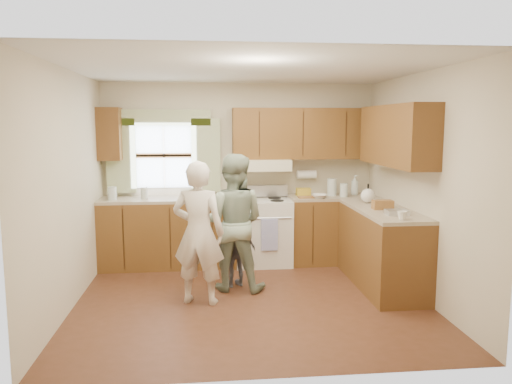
{
  "coord_description": "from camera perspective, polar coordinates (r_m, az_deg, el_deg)",
  "views": [
    {
      "loc": [
        -0.48,
        -5.3,
        1.93
      ],
      "look_at": [
        0.1,
        0.4,
        1.15
      ],
      "focal_mm": 35.0,
      "sensor_mm": 36.0,
      "label": 1
    }
  ],
  "objects": [
    {
      "name": "child",
      "position": [
        5.99,
        -2.33,
        -6.72
      ],
      "size": [
        0.55,
        0.38,
        0.87
      ],
      "primitive_type": "imported",
      "rotation": [
        0.0,
        0.0,
        3.5
      ],
      "color": "slate",
      "rests_on": "ground"
    },
    {
      "name": "kitchen_fixtures",
      "position": [
        6.56,
        3.86,
        -1.85
      ],
      "size": [
        3.8,
        2.25,
        2.15
      ],
      "color": "#4F2F11",
      "rests_on": "ground"
    },
    {
      "name": "room",
      "position": [
        5.36,
        -0.63,
        0.47
      ],
      "size": [
        3.8,
        3.8,
        3.8
      ],
      "color": "#4A2917",
      "rests_on": "ground"
    },
    {
      "name": "stove",
      "position": [
        6.94,
        0.78,
        -4.43
      ],
      "size": [
        0.76,
        0.67,
        1.07
      ],
      "color": "silver",
      "rests_on": "ground"
    },
    {
      "name": "woman_left",
      "position": [
        5.4,
        -6.59,
        -4.64
      ],
      "size": [
        0.64,
        0.51,
        1.55
      ],
      "primitive_type": "imported",
      "rotation": [
        0.0,
        0.0,
        2.87
      ],
      "color": "silver",
      "rests_on": "ground"
    },
    {
      "name": "woman_right",
      "position": [
        5.81,
        -2.67,
        -3.48
      ],
      "size": [
        0.9,
        0.77,
        1.6
      ],
      "primitive_type": "imported",
      "rotation": [
        0.0,
        0.0,
        2.9
      ],
      "color": "#274137",
      "rests_on": "ground"
    }
  ]
}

